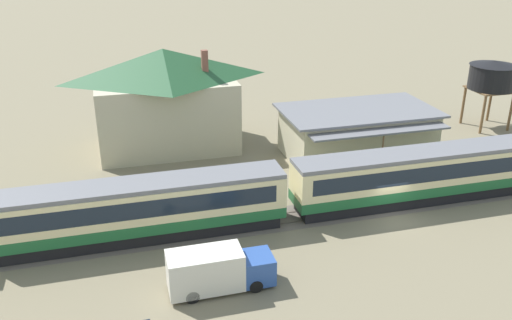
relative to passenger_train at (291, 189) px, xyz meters
The scene contains 7 objects.
ground_plane 7.84m from the passenger_train, 13.97° to the right, with size 600.00×600.00×0.00m, color #7A7056.
passenger_train is the anchor object (origin of this frame).
railway_track 4.54m from the passenger_train, behind, with size 123.02×3.60×0.04m.
station_building 13.87m from the passenger_train, 45.31° to the left, with size 14.04×9.16×4.48m.
station_house_dark_green_roof 18.20m from the passenger_train, 112.64° to the left, with size 13.76×8.94×9.57m.
water_tower 29.86m from the passenger_train, 26.98° to the left, with size 4.86×4.86×7.20m.
delivery_truck_blue 9.88m from the passenger_train, 134.57° to the right, with size 6.24×2.09×2.57m.
Camera 1 is at (-18.98, -31.30, 19.54)m, focal length 38.00 mm.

